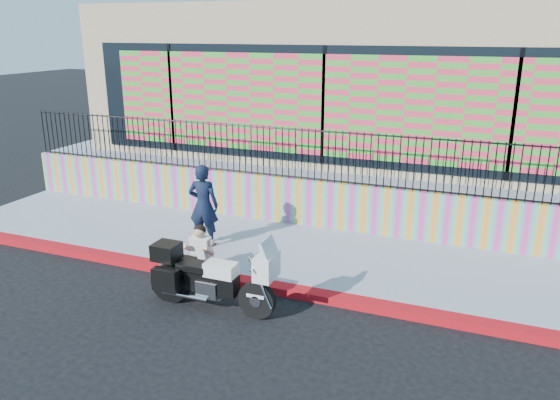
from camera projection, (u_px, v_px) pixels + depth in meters
The scene contains 10 objects.
ground at pixel (253, 288), 10.16m from camera, with size 90.00×90.00×0.00m, color black.
red_curb at pixel (253, 284), 10.13m from camera, with size 16.00×0.30×0.15m, color #A40B0C.
sidewalk at pixel (285, 252), 11.59m from camera, with size 16.00×3.00×0.15m, color #868CA1.
mural_wall at pixel (310, 203), 12.82m from camera, with size 16.00×0.20×1.10m, color #DE3A98.
metal_fence at pixel (311, 155), 12.48m from camera, with size 15.80×0.04×1.20m, color black, non-canonical shape.
elevated_platform at pixel (361, 160), 17.36m from camera, with size 16.00×10.00×1.25m, color #868CA1.
storefront_building at pixel (364, 76), 16.39m from camera, with size 14.00×8.06×4.00m.
police_motorcycle at pixel (210, 276), 9.24m from camera, with size 2.30×0.76×1.43m.
police_officer at pixel (204, 205), 11.52m from camera, with size 0.65×0.43×1.78m, color black.
seated_man at pixel (198, 259), 10.30m from camera, with size 0.54×0.71×1.06m.
Camera 1 is at (3.88, -8.36, 4.60)m, focal length 35.00 mm.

